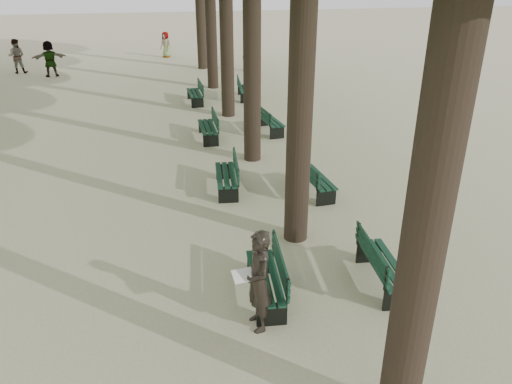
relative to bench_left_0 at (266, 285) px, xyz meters
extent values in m
plane|color=#B8B18B|center=(-0.37, -0.98, -0.27)|extent=(120.00, 120.00, 0.00)
cylinder|color=#33261C|center=(1.13, -2.98, 3.48)|extent=(0.52, 0.52, 7.50)
cylinder|color=#33261C|center=(1.13, 2.02, 3.48)|extent=(0.52, 0.52, 7.50)
cylinder|color=#33261C|center=(1.13, 7.02, 3.48)|extent=(0.52, 0.52, 7.50)
cylinder|color=#33261C|center=(1.13, 12.02, 3.48)|extent=(0.52, 0.52, 7.50)
cylinder|color=#33261C|center=(1.13, 17.02, 3.48)|extent=(0.52, 0.52, 7.50)
cube|color=black|center=(-0.02, 0.00, -0.05)|extent=(0.67, 1.84, 0.45)
cube|color=black|center=(-0.02, 0.00, 0.18)|extent=(0.69, 1.84, 0.04)
cube|color=black|center=(0.26, -0.02, 0.45)|extent=(0.19, 1.80, 0.40)
cube|color=black|center=(-0.02, 4.85, -0.05)|extent=(0.68, 1.84, 0.45)
cube|color=black|center=(-0.02, 4.85, 0.18)|extent=(0.70, 1.84, 0.04)
cube|color=black|center=(0.26, 4.82, 0.45)|extent=(0.20, 1.80, 0.40)
cube|color=black|center=(-0.02, 9.20, -0.05)|extent=(0.52, 1.80, 0.45)
cube|color=black|center=(-0.02, 9.20, 0.18)|extent=(0.54, 1.80, 0.04)
cube|color=black|center=(0.26, 9.20, 0.45)|extent=(0.04, 1.80, 0.40)
cube|color=black|center=(-0.02, 14.21, -0.05)|extent=(0.58, 1.82, 0.45)
cube|color=black|center=(-0.02, 14.21, 0.18)|extent=(0.60, 1.82, 0.04)
cube|color=black|center=(0.26, 14.22, 0.45)|extent=(0.10, 1.80, 0.40)
cube|color=black|center=(2.28, -0.03, -0.05)|extent=(0.66, 1.84, 0.45)
cube|color=black|center=(2.28, -0.03, 0.18)|extent=(0.68, 1.84, 0.04)
cube|color=black|center=(2.00, -0.01, 0.45)|extent=(0.18, 1.80, 0.40)
cube|color=black|center=(2.28, 4.22, -0.05)|extent=(0.66, 1.84, 0.45)
cube|color=black|center=(2.28, 4.22, 0.18)|extent=(0.68, 1.84, 0.04)
cube|color=black|center=(2.00, 4.20, 0.45)|extent=(0.19, 1.80, 0.40)
cube|color=black|center=(2.28, 9.56, -0.05)|extent=(0.73, 1.85, 0.45)
cube|color=black|center=(2.28, 9.56, 0.18)|extent=(0.75, 1.85, 0.04)
cube|color=black|center=(2.01, 9.53, 0.45)|extent=(0.25, 1.79, 0.40)
cube|color=black|center=(2.28, 14.54, -0.05)|extent=(0.69, 1.84, 0.45)
cube|color=black|center=(2.28, 14.54, 0.18)|extent=(0.71, 1.84, 0.04)
cube|color=black|center=(2.00, 14.57, 0.45)|extent=(0.21, 1.80, 0.40)
imported|color=black|center=(-0.29, -0.74, 0.63)|extent=(0.45, 0.76, 1.81)
cube|color=white|center=(-0.54, -0.74, 0.78)|extent=(0.37, 0.29, 0.12)
imported|color=#262628|center=(-0.77, 26.20, 0.53)|extent=(0.79, 0.76, 1.59)
imported|color=#262628|center=(-8.99, 22.71, 0.65)|extent=(0.91, 0.41, 1.84)
imported|color=#262628|center=(-7.06, 21.38, 0.67)|extent=(1.78, 0.82, 1.88)
imported|color=#262628|center=(3.48, 20.84, 0.54)|extent=(0.53, 1.00, 1.62)
camera|label=1|loc=(-1.67, -7.33, 5.33)|focal=35.00mm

